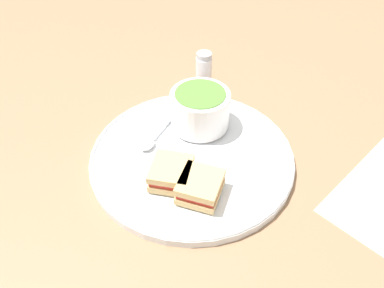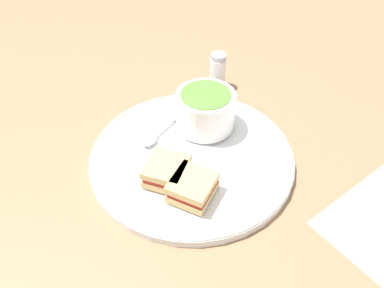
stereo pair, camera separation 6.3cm
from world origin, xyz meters
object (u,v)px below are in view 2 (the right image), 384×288
object	(u,v)px
spoon	(153,138)
sandwich_half_near	(167,171)
salt_shaker	(218,71)
soup_bowl	(205,110)
sandwich_half_far	(193,187)

from	to	relation	value
spoon	sandwich_half_near	size ratio (longest dim) A/B	1.31
sandwich_half_near	salt_shaker	world-z (taller)	salt_shaker
soup_bowl	spoon	world-z (taller)	soup_bowl
soup_bowl	salt_shaker	distance (m)	0.17
spoon	sandwich_half_far	size ratio (longest dim) A/B	1.38
soup_bowl	spoon	bearing A→B (deg)	-114.66
soup_bowl	salt_shaker	world-z (taller)	soup_bowl
soup_bowl	spoon	xyz separation A→B (m)	(-0.05, -0.10, -0.03)
soup_bowl	spoon	size ratio (longest dim) A/B	0.96
soup_bowl	sandwich_half_near	world-z (taller)	soup_bowl
sandwich_half_near	sandwich_half_far	size ratio (longest dim) A/B	1.06
spoon	sandwich_half_near	xyz separation A→B (m)	(0.09, -0.05, 0.01)
soup_bowl	sandwich_half_far	distance (m)	0.18
sandwich_half_near	soup_bowl	bearing A→B (deg)	105.90
soup_bowl	sandwich_half_far	size ratio (longest dim) A/B	1.32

